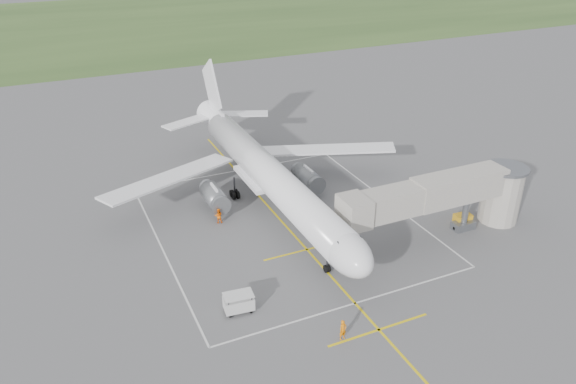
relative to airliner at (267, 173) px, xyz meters
name	(u,v)px	position (x,y,z in m)	size (l,w,h in m)	color
ground	(270,209)	(0.00, -0.75, -4.39)	(700.00, 700.00, 0.00)	#525254
grass_strip	(106,25)	(0.00, 129.25, -4.38)	(700.00, 120.00, 0.02)	#335023
apron_markings	(290,231)	(0.00, -6.57, -4.38)	(28.20, 60.00, 0.01)	yellow
airliner	(267,173)	(0.00, 0.00, 0.00)	(38.93, 46.75, 13.52)	white
jet_bridge	(452,196)	(15.72, -14.25, 0.35)	(23.40, 5.00, 7.20)	gray
gpu_unit	(462,220)	(18.40, -13.60, -3.69)	(2.01, 1.50, 1.43)	gold
baggage_cart	(239,303)	(-10.11, -17.33, -3.45)	(2.80, 1.85, 1.84)	silver
ramp_worker_nose	(343,330)	(-3.41, -24.40, -3.45)	(0.69, 0.45, 1.89)	orange
ramp_worker_wing	(219,216)	(-6.71, -1.37, -3.48)	(0.89, 0.69, 1.82)	#FF6A08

